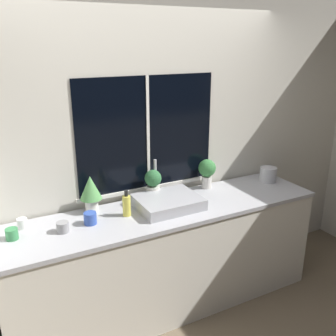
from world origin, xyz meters
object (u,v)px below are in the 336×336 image
potted_plant_center (153,183)px  mug_green (12,234)px  sink (168,202)px  potted_plant_left (91,190)px  potted_plant_right (207,171)px  kettle (268,174)px  soap_bottle (127,205)px  mug_blue (90,218)px  mug_white (22,223)px  mug_grey (63,227)px

potted_plant_center → mug_green: size_ratio=3.09×
sink → potted_plant_left: bearing=159.6°
potted_plant_right → kettle: potted_plant_right is taller
mug_green → soap_bottle: bearing=-1.4°
mug_green → potted_plant_center: bearing=9.0°
sink → soap_bottle: 0.36m
sink → mug_blue: size_ratio=5.32×
sink → mug_white: (-1.11, 0.17, -0.01)m
mug_white → kettle: 2.26m
soap_bottle → mug_grey: (-0.51, -0.04, -0.05)m
mug_white → kettle: size_ratio=0.47×
mug_grey → mug_white: (-0.25, 0.20, -0.00)m
mug_grey → kettle: kettle is taller
mug_green → mug_white: (0.09, 0.14, -0.00)m
potted_plant_center → mug_green: (-1.17, -0.18, -0.11)m
potted_plant_left → kettle: (1.72, -0.14, -0.10)m
sink → potted_plant_center: 0.24m
potted_plant_center → soap_bottle: size_ratio=1.24×
mug_white → mug_blue: bearing=-19.7°
potted_plant_center → mug_white: potted_plant_center is taller
mug_blue → kettle: size_ratio=0.60×
potted_plant_left → potted_plant_center: bearing=0.0°
mug_green → sink: bearing=-1.5°
potted_plant_right → mug_blue: (-1.17, -0.21, -0.12)m
mug_white → soap_bottle: bearing=-11.9°
kettle → mug_white: bearing=177.6°
mug_blue → kettle: 1.80m
potted_plant_left → mug_green: bearing=-163.5°
mug_green → potted_plant_right: bearing=6.1°
sink → potted_plant_center: sink is taller
potted_plant_left → kettle: size_ratio=1.87×
potted_plant_center → mug_white: 1.09m
sink → kettle: sink is taller
sink → potted_plant_left: (-0.58, 0.22, 0.13)m
mug_green → kettle: kettle is taller
potted_plant_center → mug_white: size_ratio=3.47×
mug_green → mug_blue: size_ratio=0.88×
sink → kettle: (1.14, 0.08, 0.03)m
kettle → sink: bearing=-176.2°
potted_plant_right → mug_white: bearing=-178.4°
potted_plant_left → kettle: potted_plant_left is taller
mug_green → potted_plant_left: bearing=16.5°
potted_plant_left → mug_green: (-0.62, -0.18, -0.14)m
soap_bottle → kettle: soap_bottle is taller
potted_plant_center → mug_blue: bearing=-161.4°
potted_plant_left → mug_blue: bearing=-109.8°
mug_grey → kettle: 2.01m
mug_grey → potted_plant_center: bearing=16.2°
potted_plant_left → mug_grey: 0.40m
potted_plant_left → mug_blue: size_ratio=3.14×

